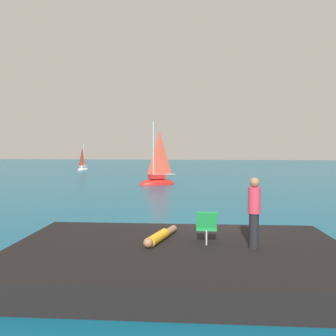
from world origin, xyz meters
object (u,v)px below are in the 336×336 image
at_px(person_sunbather, 160,236).
at_px(person_standing, 254,210).
at_px(sailboat_near, 157,181).
at_px(beach_chair, 206,225).
at_px(sailboat_far, 83,168).

height_order(person_sunbather, person_standing, person_standing).
bearing_deg(sailboat_near, beach_chair, 77.68).
bearing_deg(person_standing, sailboat_far, 101.31).
xyz_separation_m(sailboat_near, sailboat_far, (-12.97, 17.83, -0.08)).
distance_m(person_standing, beach_chair, 1.18).
distance_m(sailboat_near, person_sunbather, 18.00).
relative_size(sailboat_near, beach_chair, 6.94).
bearing_deg(person_standing, beach_chair, 152.06).
bearing_deg(beach_chair, sailboat_near, 9.95).
bearing_deg(beach_chair, sailboat_far, 23.14).
bearing_deg(person_standing, sailboat_near, 89.94).
xyz_separation_m(person_standing, beach_chair, (-1.08, 0.25, -0.42)).
height_order(sailboat_near, person_sunbather, sailboat_near).
xyz_separation_m(sailboat_near, person_sunbather, (2.65, -17.80, 0.38)).
xyz_separation_m(sailboat_far, person_standing, (17.83, -35.95, 1.21)).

